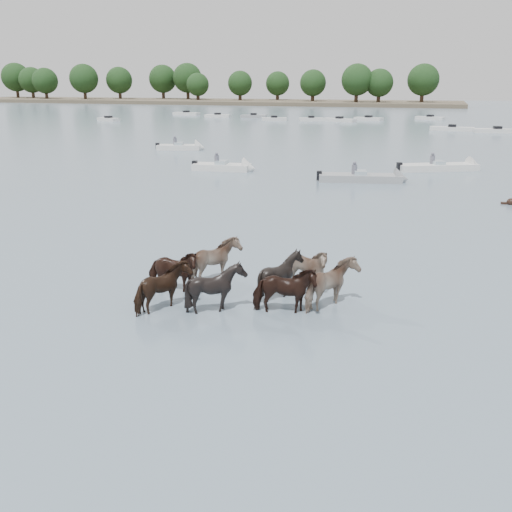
% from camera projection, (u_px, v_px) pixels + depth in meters
% --- Properties ---
extents(ground, '(400.00, 400.00, 0.00)m').
position_uv_depth(ground, '(306.00, 305.00, 16.81)').
color(ground, slate).
rests_on(ground, ground).
extents(shoreline, '(160.00, 30.00, 1.00)m').
position_uv_depth(shoreline, '(192.00, 101.00, 173.31)').
color(shoreline, '#4C4233').
rests_on(shoreline, ground).
extents(pony_herd, '(6.74, 4.37, 1.59)m').
position_uv_depth(pony_herd, '(246.00, 279.00, 17.03)').
color(pony_herd, black).
rests_on(pony_herd, ground).
extents(swimming_pony, '(0.72, 0.44, 0.44)m').
position_uv_depth(swimming_pony, '(510.00, 203.00, 30.48)').
color(swimming_pony, black).
rests_on(swimming_pony, ground).
extents(motorboat_a, '(4.97, 2.00, 1.92)m').
position_uv_depth(motorboat_a, '(231.00, 167.00, 42.03)').
color(motorboat_a, silver).
rests_on(motorboat_a, ground).
extents(motorboat_b, '(6.14, 2.73, 1.92)m').
position_uv_depth(motorboat_b, '(372.00, 178.00, 37.39)').
color(motorboat_b, gray).
rests_on(motorboat_b, ground).
extents(motorboat_c, '(6.52, 4.24, 1.92)m').
position_uv_depth(motorboat_c, '(448.00, 167.00, 42.26)').
color(motorboat_c, silver).
rests_on(motorboat_c, ground).
extents(motorboat_f, '(4.91, 2.81, 1.92)m').
position_uv_depth(motorboat_f, '(186.00, 147.00, 54.84)').
color(motorboat_f, silver).
rests_on(motorboat_f, ground).
extents(distant_flotilla, '(103.83, 27.29, 0.93)m').
position_uv_depth(distant_flotilla, '(414.00, 123.00, 85.87)').
color(distant_flotilla, silver).
rests_on(distant_flotilla, ground).
extents(treeline, '(144.94, 21.93, 12.57)m').
position_uv_depth(treeline, '(174.00, 80.00, 173.78)').
color(treeline, '#382619').
rests_on(treeline, ground).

